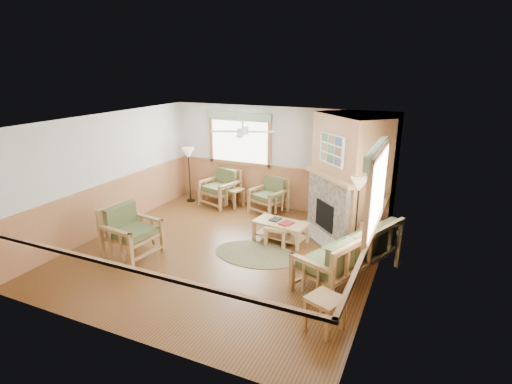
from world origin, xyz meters
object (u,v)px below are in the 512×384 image
at_px(coffee_table, 280,232).
at_px(footstool, 277,234).
at_px(armchair_back_right, 268,196).
at_px(end_table_chairs, 234,198).
at_px(sofa, 349,253).
at_px(armchair_back_left, 220,187).
at_px(floor_lamp_left, 189,175).
at_px(floor_lamp_right, 357,215).
at_px(end_table_sofa, 325,313).
at_px(armchair_left, 132,231).

height_order(coffee_table, footstool, coffee_table).
bearing_deg(armchair_back_right, end_table_chairs, -161.59).
height_order(sofa, armchair_back_right, sofa).
relative_size(armchair_back_right, footstool, 1.84).
distance_m(armchair_back_left, armchair_back_right, 1.44).
bearing_deg(floor_lamp_left, floor_lamp_right, -14.88).
height_order(end_table_sofa, floor_lamp_right, floor_lamp_right).
height_order(floor_lamp_left, floor_lamp_right, floor_lamp_right).
xyz_separation_m(coffee_table, floor_lamp_right, (1.57, 0.22, 0.57)).
relative_size(armchair_back_right, armchair_left, 0.87).
bearing_deg(floor_lamp_left, armchair_left, -76.52).
bearing_deg(floor_lamp_right, coffee_table, -172.11).
height_order(armchair_left, coffee_table, armchair_left).
height_order(end_table_sofa, floor_lamp_left, floor_lamp_left).
height_order(coffee_table, end_table_sofa, end_table_sofa).
relative_size(end_table_chairs, floor_lamp_right, 0.31).
relative_size(armchair_left, floor_lamp_right, 0.64).
relative_size(armchair_back_right, end_table_sofa, 1.68).
bearing_deg(armchair_left, coffee_table, -46.89).
height_order(armchair_back_left, end_table_chairs, armchair_back_left).
height_order(end_table_chairs, footstool, end_table_chairs).
height_order(sofa, coffee_table, sofa).
height_order(armchair_left, footstool, armchair_left).
relative_size(armchair_back_left, floor_lamp_left, 0.63).
distance_m(coffee_table, end_table_chairs, 2.55).
distance_m(armchair_back_right, end_table_chairs, 1.04).
xyz_separation_m(end_table_chairs, end_table_sofa, (3.65, -4.19, 0.01)).
xyz_separation_m(sofa, footstool, (-1.69, 0.85, -0.29)).
relative_size(armchair_back_left, footstool, 2.03).
height_order(armchair_back_right, coffee_table, armchair_back_right).
height_order(armchair_left, floor_lamp_left, floor_lamp_left).
bearing_deg(armchair_back_right, end_table_sofa, -39.50).
bearing_deg(coffee_table, footstool, -92.52).
xyz_separation_m(coffee_table, end_table_chairs, (-1.98, 1.61, 0.02)).
distance_m(armchair_back_left, end_table_sofa, 5.85).
relative_size(coffee_table, footstool, 2.38).
bearing_deg(armchair_back_left, armchair_back_right, 15.85).
bearing_deg(sofa, armchair_left, -55.79).
height_order(sofa, armchair_left, armchair_left).
xyz_separation_m(footstool, floor_lamp_right, (1.59, 0.34, 0.59)).
distance_m(armchair_left, floor_lamp_right, 4.57).
xyz_separation_m(end_table_sofa, floor_lamp_left, (-4.99, 4.10, 0.51)).
bearing_deg(footstool, armchair_back_left, 143.95).
bearing_deg(end_table_sofa, end_table_chairs, 131.04).
relative_size(floor_lamp_left, floor_lamp_right, 0.96).
relative_size(armchair_back_right, floor_lamp_left, 0.58).
bearing_deg(coffee_table, floor_lamp_right, 15.34).
distance_m(armchair_back_left, floor_lamp_right, 4.21).
bearing_deg(footstool, coffee_table, 80.03).
bearing_deg(end_table_sofa, footstool, 124.53).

